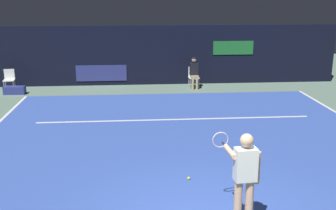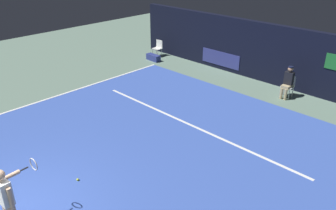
{
  "view_description": "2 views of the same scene",
  "coord_description": "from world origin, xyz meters",
  "px_view_note": "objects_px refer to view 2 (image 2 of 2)",
  "views": [
    {
      "loc": [
        -1.24,
        -6.13,
        3.89
      ],
      "look_at": [
        -0.34,
        4.99,
        0.86
      ],
      "focal_mm": 43.72,
      "sensor_mm": 36.0,
      "label": 1
    },
    {
      "loc": [
        6.67,
        -1.61,
        5.75
      ],
      "look_at": [
        -0.41,
        5.64,
        0.87
      ],
      "focal_mm": 36.41,
      "sensor_mm": 36.0,
      "label": 2
    }
  ],
  "objects_px": {
    "equipment_bag": "(153,58)",
    "line_judge_on_chair": "(288,82)",
    "tennis_player": "(7,200)",
    "tennis_ball": "(78,180)",
    "courtside_chair_near": "(158,47)"
  },
  "relations": [
    {
      "from": "equipment_bag",
      "to": "line_judge_on_chair",
      "type": "bearing_deg",
      "value": 6.47
    },
    {
      "from": "tennis_player",
      "to": "tennis_ball",
      "type": "relative_size",
      "value": 25.44
    },
    {
      "from": "courtside_chair_near",
      "to": "tennis_ball",
      "type": "distance_m",
      "value": 11.13
    },
    {
      "from": "line_judge_on_chair",
      "to": "tennis_ball",
      "type": "bearing_deg",
      "value": -98.85
    },
    {
      "from": "courtside_chair_near",
      "to": "equipment_bag",
      "type": "bearing_deg",
      "value": -61.94
    },
    {
      "from": "courtside_chair_near",
      "to": "tennis_ball",
      "type": "relative_size",
      "value": 12.94
    },
    {
      "from": "courtside_chair_near",
      "to": "equipment_bag",
      "type": "height_order",
      "value": "courtside_chair_near"
    },
    {
      "from": "tennis_player",
      "to": "equipment_bag",
      "type": "xyz_separation_m",
      "value": [
        -6.62,
        10.36,
        -0.83
      ]
    },
    {
      "from": "tennis_player",
      "to": "tennis_ball",
      "type": "distance_m",
      "value": 2.26
    },
    {
      "from": "tennis_player",
      "to": "equipment_bag",
      "type": "height_order",
      "value": "tennis_player"
    },
    {
      "from": "tennis_ball",
      "to": "line_judge_on_chair",
      "type": "bearing_deg",
      "value": 81.15
    },
    {
      "from": "line_judge_on_chair",
      "to": "tennis_ball",
      "type": "xyz_separation_m",
      "value": [
        -1.38,
        -8.88,
        -0.64
      ]
    },
    {
      "from": "courtside_chair_near",
      "to": "tennis_ball",
      "type": "height_order",
      "value": "courtside_chair_near"
    },
    {
      "from": "courtside_chair_near",
      "to": "equipment_bag",
      "type": "relative_size",
      "value": 1.05
    },
    {
      "from": "tennis_player",
      "to": "courtside_chair_near",
      "type": "relative_size",
      "value": 1.97
    }
  ]
}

